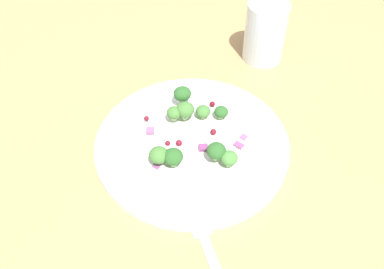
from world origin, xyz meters
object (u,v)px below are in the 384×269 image
(broccoli_floret_0, at_px, (182,94))
(fork, at_px, (216,269))
(water_glass, at_px, (265,32))
(broccoli_floret_1, at_px, (173,157))
(plate, at_px, (192,143))
(broccoli_floret_2, at_px, (203,112))

(broccoli_floret_0, bearing_deg, fork, 37.99)
(broccoli_floret_0, relative_size, water_glass, 0.26)
(fork, height_order, water_glass, water_glass)
(broccoli_floret_1, relative_size, fork, 0.18)
(broccoli_floret_0, height_order, broccoli_floret_1, broccoli_floret_0)
(plate, height_order, water_glass, water_glass)
(water_glass, bearing_deg, fork, 15.26)
(plate, relative_size, fork, 1.89)
(broccoli_floret_1, xyz_separation_m, broccoli_floret_2, (-0.10, -0.01, -0.00))
(plate, distance_m, fork, 0.19)
(broccoli_floret_0, bearing_deg, water_glass, 163.77)
(broccoli_floret_2, xyz_separation_m, fork, (0.20, 0.12, -0.02))
(broccoli_floret_1, relative_size, water_glass, 0.26)
(broccoli_floret_2, bearing_deg, fork, 31.62)
(broccoli_floret_1, xyz_separation_m, water_glass, (-0.30, 0.01, 0.02))
(plate, relative_size, water_glass, 2.66)
(broccoli_floret_1, distance_m, fork, 0.16)
(fork, distance_m, water_glass, 0.42)
(broccoli_floret_1, xyz_separation_m, fork, (0.10, 0.12, -0.03))
(broccoli_floret_0, distance_m, water_glass, 0.20)
(broccoli_floret_1, bearing_deg, fork, 48.97)
(broccoli_floret_0, bearing_deg, plate, 39.88)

